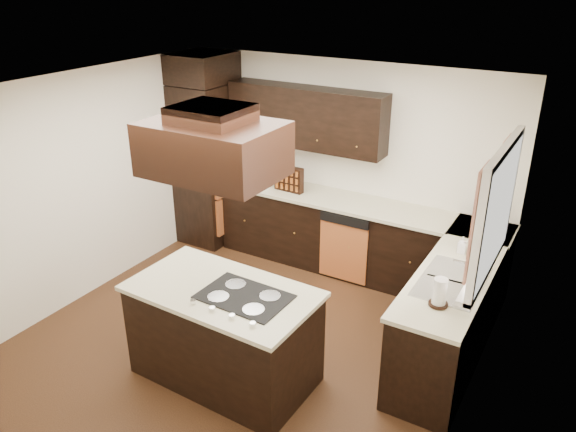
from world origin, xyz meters
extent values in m
cube|color=brown|center=(0.00, 0.00, -0.01)|extent=(4.20, 4.20, 0.02)
cube|color=silver|center=(0.00, 0.00, 2.51)|extent=(4.20, 4.20, 0.02)
cube|color=white|center=(0.00, 2.11, 1.25)|extent=(4.20, 0.02, 2.50)
cube|color=white|center=(0.00, -2.11, 1.25)|extent=(4.20, 0.02, 2.50)
cube|color=white|center=(-2.11, 0.00, 1.25)|extent=(0.02, 4.20, 2.50)
cube|color=white|center=(2.11, 0.00, 1.25)|extent=(0.02, 4.20, 2.50)
cube|color=black|center=(-1.78, 1.71, 1.06)|extent=(0.65, 0.75, 2.12)
cube|color=#CB6A34|center=(-1.43, 1.71, 1.12)|extent=(0.05, 0.62, 0.78)
cube|color=black|center=(0.03, 1.80, 0.44)|extent=(2.93, 0.60, 0.88)
cube|color=black|center=(1.80, 0.90, 0.44)|extent=(0.60, 2.40, 0.88)
cube|color=beige|center=(0.03, 1.79, 0.90)|extent=(2.93, 0.63, 0.04)
cube|color=beige|center=(1.79, 0.90, 0.90)|extent=(0.63, 2.40, 0.04)
cube|color=black|center=(-0.43, 1.93, 1.81)|extent=(2.00, 0.34, 0.72)
cube|color=#CB6A34|center=(0.33, 1.50, 0.40)|extent=(0.60, 0.05, 0.72)
cube|color=white|center=(2.07, 0.55, 1.65)|extent=(0.06, 1.32, 1.12)
cube|color=white|center=(2.10, 0.55, 1.65)|extent=(0.00, 1.20, 1.00)
cube|color=beige|center=(2.01, 0.13, 1.70)|extent=(0.02, 0.34, 0.90)
cube|color=beige|center=(2.01, 0.97, 1.70)|extent=(0.02, 0.34, 0.90)
cube|color=silver|center=(1.80, 0.55, 0.92)|extent=(0.52, 0.84, 0.01)
cube|color=black|center=(0.13, -0.58, 0.44)|extent=(1.60, 0.91, 0.88)
cube|color=beige|center=(0.13, -0.58, 0.90)|extent=(1.66, 0.97, 0.04)
cube|color=black|center=(0.37, -0.59, 0.93)|extent=(0.76, 0.52, 0.01)
cube|color=black|center=(0.10, -0.55, 2.16)|extent=(1.05, 0.72, 0.42)
cube|color=black|center=(0.10, -0.55, 2.44)|extent=(0.55, 0.50, 0.13)
cylinder|color=silver|center=(-0.87, 1.70, 0.97)|extent=(0.15, 0.15, 0.10)
cone|color=silver|center=(-0.87, 1.70, 1.15)|extent=(0.13, 0.13, 0.26)
cube|color=black|center=(-0.54, 1.72, 1.08)|extent=(0.38, 0.12, 0.31)
imported|color=white|center=(-1.05, 1.70, 0.95)|extent=(0.32, 0.32, 0.06)
imported|color=white|center=(1.73, 1.14, 1.00)|extent=(0.08, 0.08, 0.17)
cylinder|color=white|center=(1.81, 0.11, 1.04)|extent=(0.14, 0.14, 0.25)
camera|label=1|loc=(2.71, -3.87, 3.45)|focal=35.00mm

